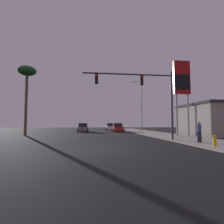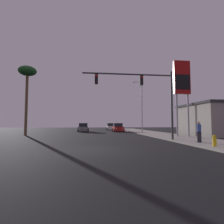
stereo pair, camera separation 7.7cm
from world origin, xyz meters
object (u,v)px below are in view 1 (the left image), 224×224
at_px(traffic_light_mast, 146,90).
at_px(palm_tree_near, 27,75).
at_px(car_red, 118,128).
at_px(street_lamp, 141,104).
at_px(car_white, 110,127).
at_px(pedestrian_on_sidewalk, 199,131).
at_px(car_grey, 83,128).
at_px(fire_hydrant, 215,141).
at_px(gas_station_sign, 182,82).

bearing_deg(traffic_light_mast, palm_tree_near, 146.57).
distance_m(car_red, street_lamp, 7.03).
relative_size(car_white, palm_tree_near, 0.45).
bearing_deg(pedestrian_on_sidewalk, car_red, 99.15).
xyz_separation_m(car_grey, street_lamp, (10.26, -4.76, 4.36)).
height_order(car_red, palm_tree_near, palm_tree_near).
relative_size(car_grey, car_white, 1.00).
height_order(traffic_light_mast, street_lamp, street_lamp).
bearing_deg(fire_hydrant, car_grey, 111.90).
distance_m(traffic_light_mast, palm_tree_near, 17.12).
bearing_deg(car_grey, traffic_light_mast, 109.48).
bearing_deg(gas_station_sign, traffic_light_mast, -146.84).
relative_size(traffic_light_mast, fire_hydrant, 11.28).
bearing_deg(gas_station_sign, car_grey, 129.03).
relative_size(gas_station_sign, pedestrian_on_sidewalk, 5.39).
bearing_deg(car_red, palm_tree_near, 31.84).
bearing_deg(fire_hydrant, car_red, 97.04).
xyz_separation_m(gas_station_sign, pedestrian_on_sidewalk, (-2.17, -6.38, -5.58)).
height_order(traffic_light_mast, fire_hydrant, traffic_light_mast).
relative_size(car_grey, fire_hydrant, 5.67).
relative_size(car_grey, street_lamp, 0.48).
height_order(street_lamp, palm_tree_near, palm_tree_near).
bearing_deg(pedestrian_on_sidewalk, car_grey, 115.15).
distance_m(gas_station_sign, fire_hydrant, 11.02).
bearing_deg(traffic_light_mast, fire_hydrant, -60.07).
height_order(street_lamp, pedestrian_on_sidewalk, street_lamp).
relative_size(pedestrian_on_sidewalk, palm_tree_near, 0.17).
height_order(car_red, pedestrian_on_sidewalk, pedestrian_on_sidewalk).
bearing_deg(street_lamp, traffic_light_mast, -104.36).
bearing_deg(car_red, gas_station_sign, 109.89).
bearing_deg(car_red, car_grey, -5.41).
bearing_deg(pedestrian_on_sidewalk, fire_hydrant, -101.74).
bearing_deg(palm_tree_near, pedestrian_on_sidewalk, -34.47).
bearing_deg(gas_station_sign, car_red, 110.80).
bearing_deg(car_white, traffic_light_mast, 89.91).
distance_m(car_white, traffic_light_mast, 28.01).
height_order(car_red, car_white, same).
distance_m(car_white, street_lamp, 14.89).
distance_m(gas_station_sign, palm_tree_near, 20.43).
height_order(car_red, fire_hydrant, car_red).
bearing_deg(palm_tree_near, car_grey, 52.56).
xyz_separation_m(car_grey, pedestrian_on_sidewalk, (10.10, -21.51, 0.27)).
distance_m(car_white, gas_station_sign, 25.46).
bearing_deg(fire_hydrant, pedestrian_on_sidewalk, 78.26).
xyz_separation_m(street_lamp, gas_station_sign, (2.00, -10.37, 1.50)).
bearing_deg(car_grey, street_lamp, 155.08).
xyz_separation_m(car_red, street_lamp, (3.54, -4.23, 4.36)).
distance_m(car_grey, fire_hydrant, 25.75).
bearing_deg(traffic_light_mast, car_grey, 109.54).
xyz_separation_m(gas_station_sign, fire_hydrant, (-2.66, -8.76, -6.13)).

